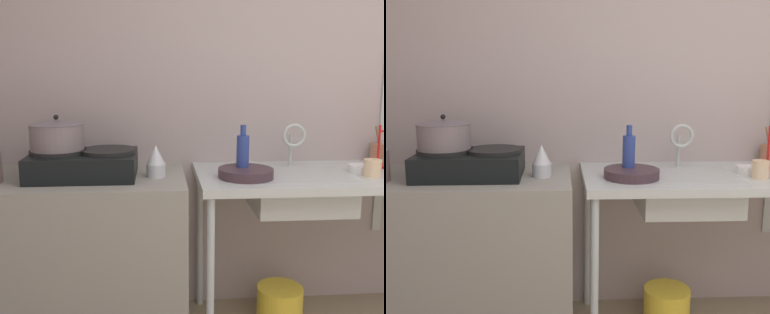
# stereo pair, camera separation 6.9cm
# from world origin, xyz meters

# --- Properties ---
(wall_back) EXTENTS (4.76, 0.10, 2.75)m
(wall_back) POSITION_xyz_m (0.00, 1.94, 1.37)
(wall_back) COLOR #A99C98
(wall_back) RESTS_ON ground
(counter_concrete) EXTENTS (1.12, 0.60, 0.83)m
(counter_concrete) POSITION_xyz_m (-1.40, 1.59, 0.42)
(counter_concrete) COLOR gray
(counter_concrete) RESTS_ON ground
(counter_sink) EXTENTS (1.35, 0.60, 0.83)m
(counter_sink) POSITION_xyz_m (-0.10, 1.59, 0.77)
(counter_sink) COLOR #B4BEBA
(counter_sink) RESTS_ON ground
(stove) EXTENTS (0.50, 0.37, 0.13)m
(stove) POSITION_xyz_m (-1.33, 1.59, 0.90)
(stove) COLOR black
(stove) RESTS_ON counter_concrete
(pot_on_left_burner) EXTENTS (0.25, 0.25, 0.17)m
(pot_on_left_burner) POSITION_xyz_m (-1.45, 1.59, 1.04)
(pot_on_left_burner) COLOR slate
(pot_on_left_burner) RESTS_ON stove
(percolator) EXTENTS (0.09, 0.09, 0.16)m
(percolator) POSITION_xyz_m (-0.98, 1.56, 0.91)
(percolator) COLOR silver
(percolator) RESTS_ON counter_concrete
(sink_basin) EXTENTS (0.47, 0.35, 0.18)m
(sink_basin) POSITION_xyz_m (-0.27, 1.56, 0.74)
(sink_basin) COLOR #B4BEBA
(sink_basin) RESTS_ON counter_sink
(faucet) EXTENTS (0.13, 0.07, 0.23)m
(faucet) POSITION_xyz_m (-0.26, 1.72, 0.99)
(faucet) COLOR #B4BEBA
(faucet) RESTS_ON counter_sink
(frying_pan) EXTENTS (0.26, 0.26, 0.04)m
(frying_pan) POSITION_xyz_m (-0.55, 1.51, 0.86)
(frying_pan) COLOR #3E2C33
(frying_pan) RESTS_ON counter_sink
(cup_by_rack) EXTENTS (0.08, 0.08, 0.08)m
(cup_by_rack) POSITION_xyz_m (0.06, 1.49, 0.88)
(cup_by_rack) COLOR beige
(cup_by_rack) RESTS_ON counter_sink
(small_bowl_on_drainboard) EXTENTS (0.12, 0.12, 0.04)m
(small_bowl_on_drainboard) POSITION_xyz_m (0.05, 1.59, 0.85)
(small_bowl_on_drainboard) COLOR white
(small_bowl_on_drainboard) RESTS_ON counter_sink
(bottle_by_sink) EXTENTS (0.06, 0.06, 0.25)m
(bottle_by_sink) POSITION_xyz_m (-0.56, 1.55, 0.94)
(bottle_by_sink) COLOR navy
(bottle_by_sink) RESTS_ON counter_sink
(utensil_jar) EXTENTS (0.08, 0.08, 0.20)m
(utensil_jar) POSITION_xyz_m (0.25, 1.83, 0.89)
(utensil_jar) COLOR #A56E50
(utensil_jar) RESTS_ON counter_sink
(bucket_on_floor) EXTENTS (0.25, 0.25, 0.19)m
(bucket_on_floor) POSITION_xyz_m (-0.33, 1.64, 0.10)
(bucket_on_floor) COLOR yellow
(bucket_on_floor) RESTS_ON ground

